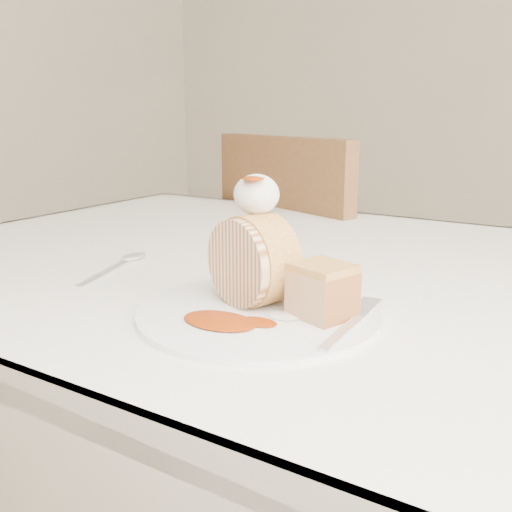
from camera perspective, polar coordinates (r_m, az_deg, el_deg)
The scene contains 10 objects.
table at distance 0.86m, azimuth 7.03°, elevation -6.93°, with size 1.40×0.90×0.75m.
chair_far at distance 1.47m, azimuth 5.69°, elevation -3.47°, with size 0.55×0.55×0.91m.
plate at distance 0.63m, azimuth 0.29°, elevation -5.68°, with size 0.27×0.27×0.01m, color white.
roulade_slice at distance 0.64m, azimuth -0.34°, elevation -0.47°, with size 0.10×0.10×0.05m, color beige.
cake_chunk at distance 0.61m, azimuth 6.66°, elevation -3.79°, with size 0.06×0.05×0.05m, color tan.
whipped_cream at distance 0.64m, azimuth 0.05°, elevation 6.18°, with size 0.05×0.05×0.05m, color white.
caramel_drizzle at distance 0.62m, azimuth -0.31°, elevation 8.26°, with size 0.03×0.02×0.01m, color #8B2B05.
caramel_pool at distance 0.59m, azimuth -3.69°, elevation -6.46°, with size 0.08×0.05×0.00m, color #8B2B05, non-canonical shape.
fork at distance 0.58m, azimuth 8.90°, elevation -7.34°, with size 0.02×0.16×0.00m, color silver.
spoon at distance 0.81m, azimuth -14.86°, elevation -1.69°, with size 0.02×0.16×0.00m, color silver.
Camera 1 is at (0.33, -0.53, 0.97)m, focal length 40.00 mm.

